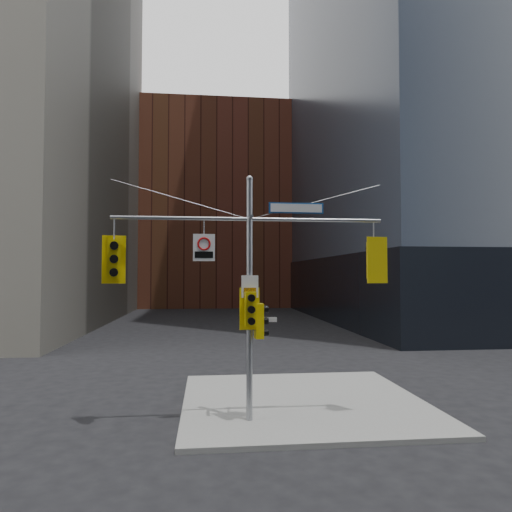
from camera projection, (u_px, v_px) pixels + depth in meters
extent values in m
plane|color=black|center=(257.00, 452.00, 11.21)|extent=(160.00, 160.00, 0.00)
cube|color=gray|center=(303.00, 401.00, 15.40)|extent=(8.00, 8.00, 0.15)
cube|color=black|center=(497.00, 288.00, 46.14)|extent=(36.40, 36.40, 6.00)
cube|color=brown|center=(215.00, 212.00, 69.40)|extent=(26.00, 20.00, 28.00)
cylinder|color=gray|center=(249.00, 301.00, 13.35)|extent=(0.18, 0.18, 7.20)
sphere|color=gray|center=(250.00, 179.00, 13.50)|extent=(0.20, 0.20, 0.20)
cylinder|color=gray|center=(181.00, 218.00, 13.23)|extent=(4.00, 0.11, 0.11)
cylinder|color=gray|center=(316.00, 220.00, 13.66)|extent=(4.00, 0.11, 0.11)
cylinder|color=gray|center=(251.00, 218.00, 13.10)|extent=(0.10, 0.70, 0.10)
cylinder|color=gray|center=(181.00, 199.00, 13.25)|extent=(4.00, 0.02, 1.12)
cylinder|color=gray|center=(316.00, 202.00, 13.69)|extent=(4.00, 0.02, 1.12)
cube|color=#D7B90B|center=(114.00, 259.00, 12.98)|extent=(0.41, 0.33, 1.13)
cube|color=#D7B90B|center=(114.00, 259.00, 13.16)|extent=(0.66, 0.17, 1.39)
cylinder|color=black|center=(114.00, 246.00, 12.79)|extent=(0.27, 0.22, 0.24)
cylinder|color=black|center=(114.00, 246.00, 12.87)|extent=(0.20, 0.06, 0.20)
cylinder|color=black|center=(114.00, 259.00, 12.77)|extent=(0.27, 0.22, 0.24)
cylinder|color=black|center=(114.00, 259.00, 12.86)|extent=(0.20, 0.06, 0.20)
cylinder|color=black|center=(114.00, 272.00, 12.76)|extent=(0.27, 0.22, 0.24)
cylinder|color=black|center=(114.00, 272.00, 12.84)|extent=(0.20, 0.06, 0.20)
cube|color=#D7B90B|center=(374.00, 260.00, 13.81)|extent=(0.40, 0.31, 1.12)
cube|color=#D7B90B|center=(377.00, 260.00, 13.62)|extent=(0.66, 0.14, 1.39)
cylinder|color=black|center=(370.00, 248.00, 14.03)|extent=(0.26, 0.21, 0.24)
cylinder|color=black|center=(372.00, 248.00, 13.94)|extent=(0.20, 0.05, 0.20)
cylinder|color=black|center=(370.00, 260.00, 14.01)|extent=(0.26, 0.21, 0.24)
cylinder|color=black|center=(372.00, 260.00, 13.93)|extent=(0.20, 0.05, 0.20)
cylinder|color=black|center=(370.00, 273.00, 14.00)|extent=(0.26, 0.21, 0.24)
cylinder|color=black|center=(372.00, 273.00, 13.91)|extent=(0.20, 0.05, 0.20)
cube|color=#D7B90B|center=(259.00, 321.00, 13.35)|extent=(0.27, 0.35, 1.02)
cylinder|color=black|center=(265.00, 309.00, 13.41)|extent=(0.18, 0.23, 0.21)
cylinder|color=black|center=(263.00, 309.00, 13.39)|extent=(0.04, 0.19, 0.18)
cylinder|color=black|center=(265.00, 321.00, 13.39)|extent=(0.18, 0.23, 0.21)
cylinder|color=black|center=(263.00, 321.00, 13.38)|extent=(0.04, 0.19, 0.18)
cylinder|color=black|center=(265.00, 332.00, 13.38)|extent=(0.18, 0.23, 0.21)
cylinder|color=black|center=(263.00, 333.00, 13.36)|extent=(0.04, 0.19, 0.18)
cube|color=#D7B90B|center=(250.00, 309.00, 13.06)|extent=(0.33, 0.24, 0.99)
cube|color=#D7B90B|center=(249.00, 309.00, 13.23)|extent=(0.58, 0.07, 1.22)
cylinder|color=black|center=(251.00, 298.00, 12.89)|extent=(0.22, 0.16, 0.21)
cylinder|color=black|center=(251.00, 298.00, 12.96)|extent=(0.18, 0.03, 0.18)
cylinder|color=black|center=(251.00, 310.00, 12.87)|extent=(0.22, 0.16, 0.21)
cylinder|color=black|center=(251.00, 309.00, 12.95)|extent=(0.18, 0.03, 0.18)
cylinder|color=black|center=(251.00, 321.00, 12.86)|extent=(0.22, 0.16, 0.21)
cylinder|color=#0CE559|center=(251.00, 321.00, 12.93)|extent=(0.18, 0.03, 0.18)
cube|color=navy|center=(296.00, 208.00, 13.61)|extent=(1.66, 0.06, 0.32)
cube|color=silver|center=(296.00, 208.00, 13.59)|extent=(1.56, 0.03, 0.25)
cube|color=silver|center=(204.00, 248.00, 13.25)|extent=(0.63, 0.08, 0.79)
torus|color=#B20A0A|center=(204.00, 244.00, 13.23)|extent=(0.39, 0.08, 0.39)
cube|color=black|center=(204.00, 255.00, 13.22)|extent=(0.53, 0.05, 0.19)
cube|color=silver|center=(250.00, 286.00, 13.25)|extent=(0.50, 0.06, 0.65)
cube|color=#D88C00|center=(250.00, 293.00, 13.22)|extent=(0.36, 0.04, 0.29)
cube|color=silver|center=(265.00, 320.00, 13.37)|extent=(0.71, 0.08, 0.14)
cube|color=#145926|center=(248.00, 323.00, 13.76)|extent=(0.08, 0.77, 0.15)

